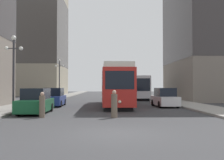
{
  "coord_description": "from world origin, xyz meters",
  "views": [
    {
      "loc": [
        -0.48,
        -11.29,
        1.93
      ],
      "look_at": [
        0.2,
        10.79,
        2.48
      ],
      "focal_mm": 43.53,
      "sensor_mm": 36.0,
      "label": 1
    }
  ],
  "objects_px": {
    "transit_bus": "(136,87)",
    "pedestrian_crossing_far": "(42,106)",
    "streetcar": "(115,85)",
    "lamp_post_left_far": "(59,73)",
    "lamp_post_left_near": "(14,61)",
    "parked_car_left_near": "(36,102)",
    "pedestrian_crossing_near": "(114,105)",
    "parked_car_left_mid": "(54,98)",
    "parked_car_right_far": "(165,98)"
  },
  "relations": [
    {
      "from": "lamp_post_left_far",
      "to": "parked_car_left_near",
      "type": "bearing_deg",
      "value": -85.09
    },
    {
      "from": "parked_car_left_near",
      "to": "parked_car_left_mid",
      "type": "relative_size",
      "value": 1.06
    },
    {
      "from": "lamp_post_left_near",
      "to": "parked_car_left_near",
      "type": "bearing_deg",
      "value": -22.96
    },
    {
      "from": "parked_car_left_near",
      "to": "parked_car_left_mid",
      "type": "height_order",
      "value": "same"
    },
    {
      "from": "transit_bus",
      "to": "pedestrian_crossing_far",
      "type": "height_order",
      "value": "transit_bus"
    },
    {
      "from": "lamp_post_left_near",
      "to": "lamp_post_left_far",
      "type": "relative_size",
      "value": 0.94
    },
    {
      "from": "transit_bus",
      "to": "parked_car_left_mid",
      "type": "distance_m",
      "value": 18.16
    },
    {
      "from": "streetcar",
      "to": "transit_bus",
      "type": "bearing_deg",
      "value": 75.04
    },
    {
      "from": "streetcar",
      "to": "parked_car_left_near",
      "type": "distance_m",
      "value": 9.46
    },
    {
      "from": "streetcar",
      "to": "lamp_post_left_near",
      "type": "bearing_deg",
      "value": -142.08
    },
    {
      "from": "lamp_post_left_near",
      "to": "lamp_post_left_far",
      "type": "height_order",
      "value": "lamp_post_left_far"
    },
    {
      "from": "transit_bus",
      "to": "lamp_post_left_near",
      "type": "bearing_deg",
      "value": -118.58
    },
    {
      "from": "transit_bus",
      "to": "parked_car_right_far",
      "type": "xyz_separation_m",
      "value": [
        0.8,
        -16.4,
        -1.1
      ]
    },
    {
      "from": "lamp_post_left_far",
      "to": "lamp_post_left_near",
      "type": "bearing_deg",
      "value": -90.0
    },
    {
      "from": "parked_car_left_near",
      "to": "pedestrian_crossing_near",
      "type": "height_order",
      "value": "parked_car_left_near"
    },
    {
      "from": "parked_car_right_far",
      "to": "lamp_post_left_far",
      "type": "bearing_deg",
      "value": -53.86
    },
    {
      "from": "lamp_post_left_far",
      "to": "pedestrian_crossing_far",
      "type": "bearing_deg",
      "value": -83.19
    },
    {
      "from": "parked_car_left_mid",
      "to": "lamp_post_left_near",
      "type": "distance_m",
      "value": 7.43
    },
    {
      "from": "pedestrian_crossing_near",
      "to": "pedestrian_crossing_far",
      "type": "bearing_deg",
      "value": 174.94
    },
    {
      "from": "parked_car_right_far",
      "to": "lamp_post_left_near",
      "type": "bearing_deg",
      "value": 20.16
    },
    {
      "from": "transit_bus",
      "to": "pedestrian_crossing_near",
      "type": "height_order",
      "value": "transit_bus"
    },
    {
      "from": "parked_car_left_mid",
      "to": "lamp_post_left_far",
      "type": "height_order",
      "value": "lamp_post_left_far"
    },
    {
      "from": "transit_bus",
      "to": "lamp_post_left_near",
      "type": "relative_size",
      "value": 2.24
    },
    {
      "from": "parked_car_left_near",
      "to": "parked_car_right_far",
      "type": "bearing_deg",
      "value": 28.52
    },
    {
      "from": "streetcar",
      "to": "parked_car_right_far",
      "type": "height_order",
      "value": "streetcar"
    },
    {
      "from": "streetcar",
      "to": "lamp_post_left_near",
      "type": "distance_m",
      "value": 10.34
    },
    {
      "from": "transit_bus",
      "to": "pedestrian_crossing_near",
      "type": "xyz_separation_m",
      "value": [
        -4.43,
        -25.39,
        -1.14
      ]
    },
    {
      "from": "parked_car_left_near",
      "to": "parked_car_right_far",
      "type": "height_order",
      "value": "same"
    },
    {
      "from": "transit_bus",
      "to": "pedestrian_crossing_far",
      "type": "relative_size",
      "value": 7.9
    },
    {
      "from": "parked_car_left_mid",
      "to": "pedestrian_crossing_far",
      "type": "relative_size",
      "value": 2.93
    },
    {
      "from": "parked_car_left_mid",
      "to": "parked_car_left_near",
      "type": "bearing_deg",
      "value": -90.61
    },
    {
      "from": "parked_car_left_near",
      "to": "lamp_post_left_far",
      "type": "height_order",
      "value": "lamp_post_left_far"
    },
    {
      "from": "pedestrian_crossing_far",
      "to": "parked_car_left_mid",
      "type": "bearing_deg",
      "value": -46.47
    },
    {
      "from": "lamp_post_left_near",
      "to": "transit_bus",
      "type": "bearing_deg",
      "value": 61.16
    },
    {
      "from": "pedestrian_crossing_near",
      "to": "lamp_post_left_far",
      "type": "bearing_deg",
      "value": 103.75
    },
    {
      "from": "parked_car_left_mid",
      "to": "parked_car_right_far",
      "type": "height_order",
      "value": "same"
    },
    {
      "from": "streetcar",
      "to": "lamp_post_left_near",
      "type": "xyz_separation_m",
      "value": [
        -7.98,
        -6.33,
        1.76
      ]
    },
    {
      "from": "streetcar",
      "to": "pedestrian_crossing_near",
      "type": "distance_m",
      "value": 10.18
    },
    {
      "from": "parked_car_left_near",
      "to": "lamp_post_left_near",
      "type": "xyz_separation_m",
      "value": [
        -1.9,
        0.8,
        3.02
      ]
    },
    {
      "from": "parked_car_left_near",
      "to": "lamp_post_left_near",
      "type": "distance_m",
      "value": 3.66
    },
    {
      "from": "transit_bus",
      "to": "parked_car_right_far",
      "type": "bearing_deg",
      "value": -86.96
    },
    {
      "from": "streetcar",
      "to": "pedestrian_crossing_far",
      "type": "xyz_separation_m",
      "value": [
        -5.0,
        -9.92,
        -1.35
      ]
    },
    {
      "from": "parked_car_left_mid",
      "to": "lamp_post_left_near",
      "type": "bearing_deg",
      "value": -106.85
    },
    {
      "from": "parked_car_right_far",
      "to": "pedestrian_crossing_far",
      "type": "bearing_deg",
      "value": 39.95
    },
    {
      "from": "parked_car_left_near",
      "to": "parked_car_left_mid",
      "type": "distance_m",
      "value": 7.32
    },
    {
      "from": "transit_bus",
      "to": "pedestrian_crossing_far",
      "type": "xyz_separation_m",
      "value": [
        -8.94,
        -25.22,
        -1.2
      ]
    },
    {
      "from": "transit_bus",
      "to": "streetcar",
      "type": "bearing_deg",
      "value": -104.16
    },
    {
      "from": "transit_bus",
      "to": "parked_car_right_far",
      "type": "height_order",
      "value": "transit_bus"
    },
    {
      "from": "streetcar",
      "to": "parked_car_right_far",
      "type": "relative_size",
      "value": 2.94
    },
    {
      "from": "transit_bus",
      "to": "lamp_post_left_near",
      "type": "distance_m",
      "value": 24.77
    }
  ]
}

